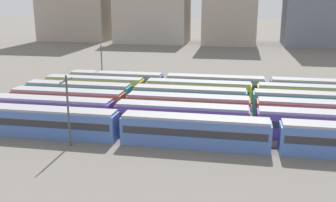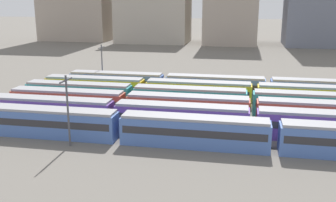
# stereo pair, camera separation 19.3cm
# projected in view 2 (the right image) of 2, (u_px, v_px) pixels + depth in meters

# --- Properties ---
(ground_plane) EXTENTS (600.00, 600.00, 0.00)m
(ground_plane) POSITION_uv_depth(u_px,v_px,m) (82.00, 109.00, 63.93)
(ground_plane) COLOR #666059
(train_track_1) EXTENTS (74.70, 3.06, 3.75)m
(train_track_1) POSITION_uv_depth(u_px,v_px,m) (253.00, 122.00, 51.03)
(train_track_1) COLOR #6B429E
(train_track_1) RESTS_ON ground_plane
(train_track_2) EXTENTS (93.60, 3.06, 3.75)m
(train_track_2) POSITION_uv_depth(u_px,v_px,m) (323.00, 114.00, 54.20)
(train_track_2) COLOR #BC4C38
(train_track_2) RESTS_ON ground_plane
(train_track_3) EXTENTS (93.60, 3.06, 3.75)m
(train_track_3) POSITION_uv_depth(u_px,v_px,m) (314.00, 105.00, 59.21)
(train_track_3) COLOR teal
(train_track_3) RESTS_ON ground_plane
(train_track_4) EXTENTS (93.60, 3.06, 3.75)m
(train_track_4) POSITION_uv_depth(u_px,v_px,m) (314.00, 97.00, 64.00)
(train_track_4) COLOR yellow
(train_track_4) RESTS_ON ground_plane
(train_track_5) EXTENTS (74.70, 3.06, 3.75)m
(train_track_5) POSITION_uv_depth(u_px,v_px,m) (268.00, 88.00, 70.24)
(train_track_5) COLOR #4C70BC
(train_track_5) RESTS_ON ground_plane
(catenary_pole_0) EXTENTS (0.24, 3.20, 8.78)m
(catenary_pole_0) POSITION_uv_depth(u_px,v_px,m) (68.00, 107.00, 46.67)
(catenary_pole_0) COLOR #4C4C51
(catenary_pole_0) RESTS_ON ground_plane
(catenary_pole_3) EXTENTS (0.24, 3.20, 8.64)m
(catenary_pole_3) POSITION_uv_depth(u_px,v_px,m) (102.00, 63.00, 78.32)
(catenary_pole_3) COLOR #4C4C51
(catenary_pole_3) RESTS_ON ground_plane
(distant_building_1) EXTENTS (28.50, 19.28, 24.51)m
(distant_building_1) POSITION_uv_depth(u_px,v_px,m) (154.00, 12.00, 158.19)
(distant_building_1) COLOR #B2A899
(distant_building_1) RESTS_ON ground_plane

